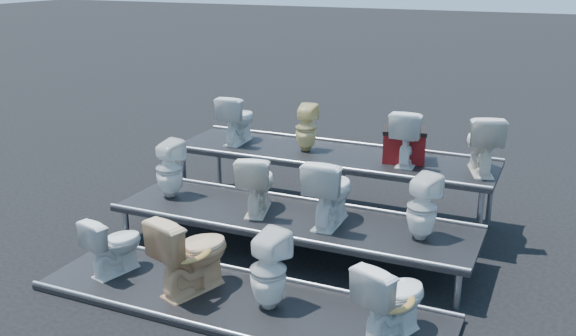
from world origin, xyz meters
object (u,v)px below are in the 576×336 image
at_px(toilet_2, 268,270).
at_px(toilet_11, 482,143).
at_px(toilet_0, 114,244).
at_px(toilet_8, 237,119).
at_px(toilet_3, 392,298).
at_px(red_crate, 404,146).
at_px(toilet_1, 192,252).
at_px(toilet_10, 409,136).
at_px(toilet_4, 169,169).
at_px(toilet_6, 330,191).
at_px(toilet_9, 306,128).
at_px(toilet_7, 422,207).
at_px(toilet_5, 257,183).

height_order(toilet_2, toilet_11, toilet_11).
bearing_deg(toilet_0, toilet_8, -77.56).
relative_size(toilet_0, toilet_3, 0.87).
bearing_deg(toilet_0, red_crate, -117.17).
height_order(toilet_1, toilet_2, toilet_1).
relative_size(toilet_0, toilet_10, 0.94).
bearing_deg(toilet_4, toilet_10, -142.45).
xyz_separation_m(toilet_0, toilet_11, (3.36, 2.60, 0.83)).
distance_m(toilet_3, toilet_10, 2.77).
bearing_deg(toilet_6, toilet_0, 32.91).
relative_size(toilet_8, red_crate, 1.31).
height_order(toilet_0, toilet_6, toilet_6).
distance_m(toilet_0, toilet_9, 2.94).
distance_m(toilet_1, toilet_8, 2.83).
bearing_deg(toilet_7, toilet_4, 20.69).
height_order(toilet_5, toilet_7, same).
bearing_deg(toilet_7, toilet_11, -86.00).
height_order(toilet_3, toilet_8, toilet_8).
xyz_separation_m(toilet_3, toilet_7, (-0.05, 1.30, 0.38)).
height_order(toilet_1, red_crate, red_crate).
xyz_separation_m(toilet_7, toilet_8, (-2.87, 1.30, 0.38)).
xyz_separation_m(toilet_0, toilet_3, (3.03, 0.00, 0.05)).
xyz_separation_m(toilet_0, toilet_1, (0.97, 0.00, 0.09)).
height_order(toilet_0, toilet_2, toilet_2).
xyz_separation_m(toilet_4, toilet_11, (3.52, 1.30, 0.40)).
distance_m(toilet_5, toilet_10, 1.98).
bearing_deg(toilet_6, toilet_8, -35.97).
distance_m(toilet_11, red_crate, 0.97).
relative_size(toilet_2, toilet_8, 1.17).
bearing_deg(toilet_3, toilet_6, -27.65).
xyz_separation_m(toilet_3, toilet_11, (0.34, 2.60, 0.79)).
height_order(toilet_4, toilet_10, toilet_10).
height_order(toilet_3, toilet_9, toilet_9).
bearing_deg(toilet_4, toilet_3, 169.13).
bearing_deg(toilet_9, toilet_1, 82.84).
height_order(toilet_5, toilet_9, toilet_9).
bearing_deg(toilet_11, toilet_5, 11.48).
distance_m(toilet_0, red_crate, 3.67).
distance_m(toilet_4, toilet_10, 2.97).
distance_m(toilet_2, toilet_8, 3.20).
distance_m(toilet_1, toilet_11, 3.61).
height_order(toilet_4, toilet_11, toilet_11).
relative_size(toilet_3, red_crate, 1.45).
distance_m(toilet_3, red_crate, 2.82).
relative_size(toilet_4, toilet_8, 1.08).
height_order(toilet_3, red_crate, red_crate).
relative_size(toilet_5, toilet_10, 1.02).
xyz_separation_m(toilet_4, toilet_5, (1.20, 0.00, -0.01)).
xyz_separation_m(toilet_5, toilet_6, (0.90, 0.00, 0.03)).
bearing_deg(toilet_4, toilet_0, 108.04).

